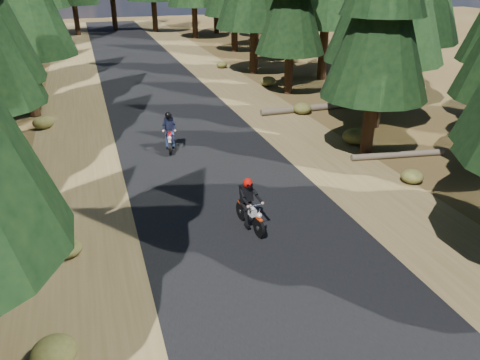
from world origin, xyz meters
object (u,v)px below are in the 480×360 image
Objects in this scene: rider_lead at (250,212)px; rider_follow at (170,138)px; log_near at (316,107)px; log_far at (398,155)px.

rider_follow is (-0.99, 6.66, 0.02)m from rider_lead.
rider_lead is at bearing -125.69° from log_near.
rider_follow is at bearing 164.83° from log_far.
log_far is at bearing -164.01° from rider_lead.
log_near is 12.04m from rider_lead.
log_far is 2.13× the size of rider_follow.
rider_follow reaches higher than log_far.
log_far is 8.77m from rider_follow.
rider_follow is (-7.96, -3.16, 0.34)m from log_near.
rider_follow is at bearing -89.70° from rider_lead.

